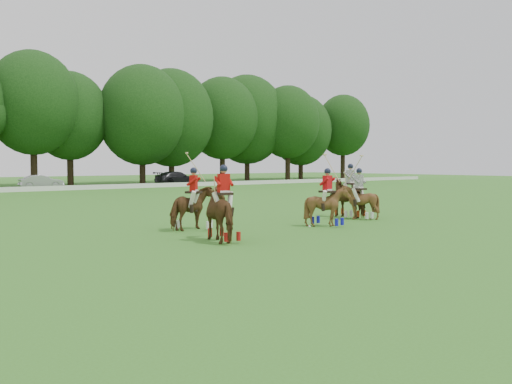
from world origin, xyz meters
TOP-DOWN VIEW (x-y plane):
  - ground at (0.00, 0.00)m, footprint 180.00×180.00m
  - car_mid at (5.40, 42.50)m, footprint 4.17×1.85m
  - car_right at (20.55, 42.50)m, footprint 5.23×2.21m
  - polo_red_a at (-2.59, 2.06)m, footprint 1.37×2.25m
  - polo_red_b at (-1.68, 5.19)m, footprint 2.15×2.12m
  - polo_red_c at (3.09, 2.87)m, footprint 1.47×1.61m
  - polo_stripe_a at (6.69, 4.82)m, footprint 1.31×2.12m
  - polo_stripe_b at (6.19, 3.87)m, footprint 1.35×1.49m
  - polo_ball at (2.21, 2.98)m, footprint 0.09×0.09m

SIDE VIEW (x-z plane):
  - ground at x=0.00m, z-range 0.00..0.00m
  - polo_ball at x=2.21m, z-range 0.00..0.09m
  - car_mid at x=5.40m, z-range 0.00..1.33m
  - car_right at x=20.55m, z-range 0.00..1.51m
  - polo_stripe_b at x=6.19m, z-range -0.59..2.23m
  - polo_red_c at x=3.09m, z-range -0.59..2.25m
  - polo_red_b at x=-1.68m, z-range -0.60..2.29m
  - polo_red_a at x=-2.59m, z-range -0.32..2.14m
  - polo_stripe_a at x=6.69m, z-range -0.32..2.15m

